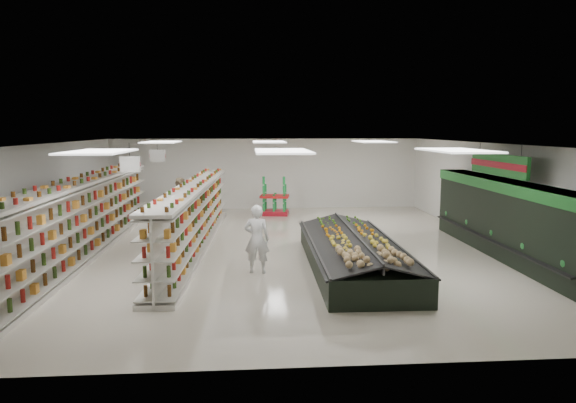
{
  "coord_description": "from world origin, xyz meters",
  "views": [
    {
      "loc": [
        -0.73,
        -15.44,
        3.66
      ],
      "look_at": [
        0.46,
        0.46,
        1.39
      ],
      "focal_mm": 32.0,
      "sensor_mm": 36.0,
      "label": 1
    }
  ],
  "objects": [
    {
      "name": "wall_back",
      "position": [
        0.0,
        8.0,
        1.6
      ],
      "size": [
        14.0,
        0.02,
        3.2
      ],
      "primitive_type": "cube",
      "color": "white",
      "rests_on": "floor"
    },
    {
      "name": "hortifruti_banner",
      "position": [
        6.25,
        -1.5,
        2.65
      ],
      "size": [
        0.12,
        3.2,
        0.95
      ],
      "color": "#1D6C26",
      "rests_on": "ceiling"
    },
    {
      "name": "wall_left",
      "position": [
        -7.0,
        0.0,
        1.6
      ],
      "size": [
        0.02,
        16.0,
        3.2
      ],
      "primitive_type": "cube",
      "color": "white",
      "rests_on": "floor"
    },
    {
      "name": "ceiling",
      "position": [
        0.0,
        0.0,
        3.2
      ],
      "size": [
        14.0,
        16.0,
        0.02
      ],
      "primitive_type": "cube",
      "color": "white",
      "rests_on": "wall_back"
    },
    {
      "name": "produce_island",
      "position": [
        1.98,
        -2.44,
        0.44
      ],
      "size": [
        2.46,
        6.55,
        0.97
      ],
      "rotation": [
        0.0,
        0.0,
        -0.01
      ],
      "color": "black",
      "rests_on": "floor"
    },
    {
      "name": "wall_front",
      "position": [
        0.0,
        -8.0,
        1.6
      ],
      "size": [
        14.0,
        0.02,
        3.2
      ],
      "primitive_type": "cube",
      "color": "white",
      "rests_on": "floor"
    },
    {
      "name": "gondola_left",
      "position": [
        -5.54,
        -0.4,
        1.0
      ],
      "size": [
        1.0,
        12.63,
        2.19
      ],
      "rotation": [
        0.0,
        0.0,
        -0.0
      ],
      "color": "silver",
      "rests_on": "floor"
    },
    {
      "name": "shopper_background",
      "position": [
        -3.46,
        5.0,
        0.87
      ],
      "size": [
        0.68,
        0.93,
        1.74
      ],
      "primitive_type": "imported",
      "rotation": [
        0.0,
        0.0,
        1.37
      ],
      "color": "#97805D",
      "rests_on": "floor"
    },
    {
      "name": "gondola_center",
      "position": [
        -2.44,
        0.34,
        0.9
      ],
      "size": [
        1.35,
        11.38,
        1.97
      ],
      "rotation": [
        0.0,
        0.0,
        -0.04
      ],
      "color": "silver",
      "rests_on": "floor"
    },
    {
      "name": "produce_wall_case",
      "position": [
        6.53,
        -1.5,
        1.24
      ],
      "size": [
        0.93,
        8.0,
        2.2
      ],
      "color": "black",
      "rests_on": "floor"
    },
    {
      "name": "aisle_sign_near",
      "position": [
        -3.8,
        -2.0,
        2.75
      ],
      "size": [
        0.52,
        0.06,
        0.75
      ],
      "color": "white",
      "rests_on": "ceiling"
    },
    {
      "name": "soda_endcap",
      "position": [
        0.31,
        6.13,
        0.74
      ],
      "size": [
        1.3,
        0.99,
        1.52
      ],
      "rotation": [
        0.0,
        0.0,
        -0.16
      ],
      "color": "#A51221",
      "rests_on": "floor"
    },
    {
      "name": "floor",
      "position": [
        0.0,
        0.0,
        0.0
      ],
      "size": [
        16.0,
        16.0,
        0.0
      ],
      "primitive_type": "plane",
      "color": "beige",
      "rests_on": "ground"
    },
    {
      "name": "shopper_main",
      "position": [
        -0.57,
        -2.68,
        0.88
      ],
      "size": [
        0.7,
        0.51,
        1.76
      ],
      "primitive_type": "imported",
      "rotation": [
        0.0,
        0.0,
        2.99
      ],
      "color": "silver",
      "rests_on": "floor"
    },
    {
      "name": "wall_right",
      "position": [
        7.0,
        0.0,
        1.6
      ],
      "size": [
        0.02,
        16.0,
        3.2
      ],
      "primitive_type": "cube",
      "color": "white",
      "rests_on": "floor"
    },
    {
      "name": "aisle_sign_far",
      "position": [
        -3.8,
        2.0,
        2.75
      ],
      "size": [
        0.52,
        0.06,
        0.75
      ],
      "color": "white",
      "rests_on": "ceiling"
    }
  ]
}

